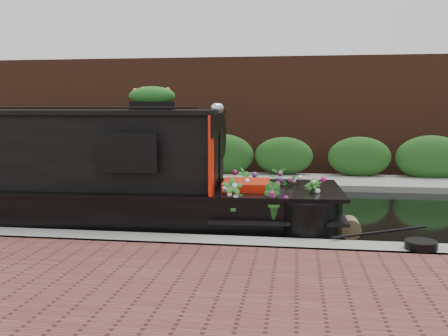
# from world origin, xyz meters

# --- Properties ---
(ground) EXTENTS (80.00, 80.00, 0.00)m
(ground) POSITION_xyz_m (0.00, 0.00, 0.00)
(ground) COLOR black
(ground) RESTS_ON ground
(near_bank_coping) EXTENTS (40.00, 0.60, 0.50)m
(near_bank_coping) POSITION_xyz_m (0.00, -3.30, 0.00)
(near_bank_coping) COLOR gray
(near_bank_coping) RESTS_ON ground
(far_bank_path) EXTENTS (40.00, 2.40, 0.34)m
(far_bank_path) POSITION_xyz_m (0.00, 4.20, 0.00)
(far_bank_path) COLOR gray
(far_bank_path) RESTS_ON ground
(far_hedge) EXTENTS (40.00, 1.10, 2.80)m
(far_hedge) POSITION_xyz_m (0.00, 5.10, 0.00)
(far_hedge) COLOR #22511B
(far_hedge) RESTS_ON ground
(far_brick_wall) EXTENTS (40.00, 1.00, 8.00)m
(far_brick_wall) POSITION_xyz_m (0.00, 7.20, 0.00)
(far_brick_wall) COLOR #522A1B
(far_brick_wall) RESTS_ON ground
(narrowboat) EXTENTS (12.28, 2.67, 2.86)m
(narrowboat) POSITION_xyz_m (-3.12, -1.90, 0.85)
(narrowboat) COLOR black
(narrowboat) RESTS_ON ground
(rope_fender) EXTENTS (0.36, 0.42, 0.36)m
(rope_fender) POSITION_xyz_m (3.41, -1.90, 0.18)
(rope_fender) COLOR brown
(rope_fender) RESTS_ON ground
(coiled_mooring_rope) EXTENTS (0.45, 0.45, 0.12)m
(coiled_mooring_rope) POSITION_xyz_m (4.25, -3.35, 0.31)
(coiled_mooring_rope) COLOR black
(coiled_mooring_rope) RESTS_ON near_bank_coping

